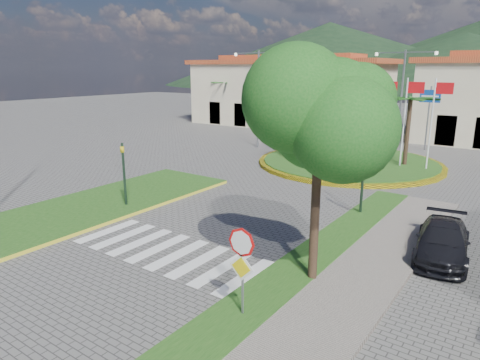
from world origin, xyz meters
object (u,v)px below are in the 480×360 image
Objects in this scene: deciduous_tree at (319,119)px; car_dark_a at (354,129)px; roundabout_island at (349,162)px; car_side_right at (442,241)px; stop_sign at (242,259)px; white_van at (276,126)px.

car_dark_a is at bearing 108.75° from deciduous_tree.
car_side_right is (8.46, -12.63, 0.44)m from roundabout_island.
deciduous_tree reaches higher than stop_sign.
stop_sign is 0.39× the size of deciduous_tree.
white_van is 0.89× the size of car_side_right.
white_van is 1.00× the size of car_dark_a.
roundabout_island is 18.55m from deciduous_tree.
roundabout_island is at bearing -122.72° from white_van.
car_side_right is (13.21, -25.81, -0.03)m from car_dark_a.
roundabout_island reaches higher than car_dark_a.
deciduous_tree is at bearing -138.50° from white_van.
car_dark_a reaches higher than car_side_right.
roundabout_island reaches higher than stop_sign.
white_van is (-12.64, 11.15, 0.35)m from roundabout_island.
white_van is 31.79m from car_side_right.
car_dark_a is (7.89, 2.03, 0.12)m from white_van.
stop_sign reaches higher than car_side_right.
stop_sign is 8.31m from car_side_right.
stop_sign is 0.70× the size of car_dark_a.
deciduous_tree is at bearing -132.31° from car_side_right.
car_side_right is at bearing -129.71° from white_van.
white_van is at bearing 138.57° from roundabout_island.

